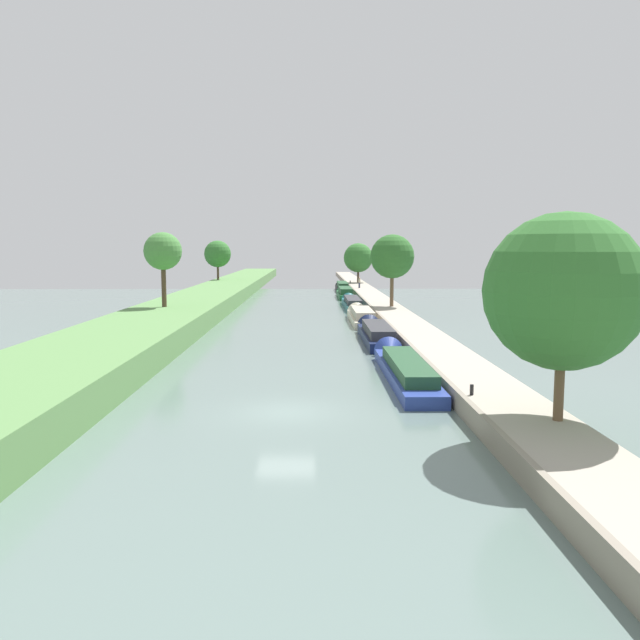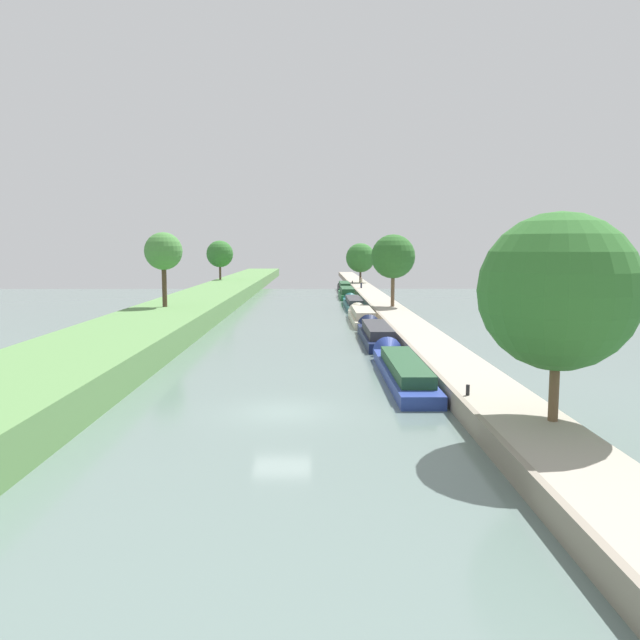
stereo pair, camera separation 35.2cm
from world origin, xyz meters
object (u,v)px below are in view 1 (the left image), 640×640
at_px(narrowboat_teal, 352,303).
at_px(mooring_bollard_far, 350,282).
at_px(narrowboat_black, 342,287).
at_px(narrowboat_green, 345,293).
at_px(narrowboat_blue, 404,368).
at_px(person_walking, 359,282).
at_px(narrowboat_navy, 376,333).
at_px(narrowboat_cream, 361,316).
at_px(mooring_bollard_near, 472,390).

relative_size(narrowboat_teal, mooring_bollard_far, 30.83).
bearing_deg(narrowboat_black, narrowboat_green, -91.21).
bearing_deg(narrowboat_green, narrowboat_teal, -89.75).
xyz_separation_m(narrowboat_teal, mooring_bollard_far, (1.93, 34.11, 0.58)).
relative_size(narrowboat_blue, person_walking, 8.39).
xyz_separation_m(narrowboat_blue, narrowboat_black, (-0.00, 67.58, 0.11)).
height_order(narrowboat_navy, narrowboat_green, narrowboat_green).
xyz_separation_m(narrowboat_cream, mooring_bollard_near, (2.00, -33.41, 0.54)).
bearing_deg(mooring_bollard_near, person_walking, 89.50).
height_order(narrowboat_cream, mooring_bollard_near, narrowboat_cream).
distance_m(narrowboat_cream, narrowboat_teal, 14.37).
relative_size(narrowboat_blue, narrowboat_black, 1.04).
bearing_deg(narrowboat_blue, narrowboat_navy, 90.48).
xyz_separation_m(narrowboat_green, person_walking, (2.60, 7.09, 1.14)).
xyz_separation_m(narrowboat_green, mooring_bollard_near, (1.99, -62.24, 0.50)).
bearing_deg(narrowboat_navy, person_walking, 87.09).
height_order(narrowboat_cream, narrowboat_teal, narrowboat_cream).
bearing_deg(mooring_bollard_near, narrowboat_blue, 102.34).
relative_size(narrowboat_navy, narrowboat_teal, 0.88).
relative_size(narrowboat_green, person_walking, 7.08).
bearing_deg(narrowboat_navy, mooring_bollard_near, -85.12).
distance_m(narrowboat_navy, person_walking, 47.99).
bearing_deg(narrowboat_black, narrowboat_cream, -90.38).
xyz_separation_m(narrowboat_black, mooring_bollard_near, (1.71, -75.41, 0.49)).
height_order(narrowboat_black, mooring_bollard_near, narrowboat_black).
xyz_separation_m(narrowboat_black, mooring_bollard_far, (1.71, 6.48, 0.49)).
height_order(narrowboat_navy, narrowboat_cream, narrowboat_cream).
relative_size(narrowboat_black, person_walking, 8.06).
bearing_deg(narrowboat_blue, narrowboat_green, 90.29).
bearing_deg(narrowboat_teal, mooring_bollard_near, -87.69).
height_order(narrowboat_blue, narrowboat_black, narrowboat_black).
distance_m(person_walking, mooring_bollard_far, 12.60).
relative_size(narrowboat_teal, narrowboat_green, 1.18).
relative_size(narrowboat_green, mooring_bollard_far, 26.10).
xyz_separation_m(narrowboat_cream, mooring_bollard_far, (2.00, 48.48, 0.54)).
bearing_deg(mooring_bollard_far, narrowboat_navy, -91.73).
bearing_deg(person_walking, narrowboat_cream, -94.15).
xyz_separation_m(narrowboat_blue, narrowboat_teal, (-0.22, 39.95, 0.01)).
distance_m(narrowboat_navy, narrowboat_cream, 12.00).
distance_m(narrowboat_green, mooring_bollard_near, 62.27).
xyz_separation_m(narrowboat_blue, mooring_bollard_near, (1.71, -7.83, 0.59)).
bearing_deg(narrowboat_navy, narrowboat_blue, -89.52).
bearing_deg(mooring_bollard_far, mooring_bollard_near, -90.00).
bearing_deg(narrowboat_navy, narrowboat_green, 90.23).
distance_m(narrowboat_blue, person_walking, 61.55).
height_order(person_walking, mooring_bollard_far, person_walking).
bearing_deg(person_walking, narrowboat_green, -110.17).
height_order(mooring_bollard_near, mooring_bollard_far, same).
distance_m(person_walking, mooring_bollard_near, 69.33).
xyz_separation_m(narrowboat_cream, narrowboat_black, (0.28, 42.00, 0.06)).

